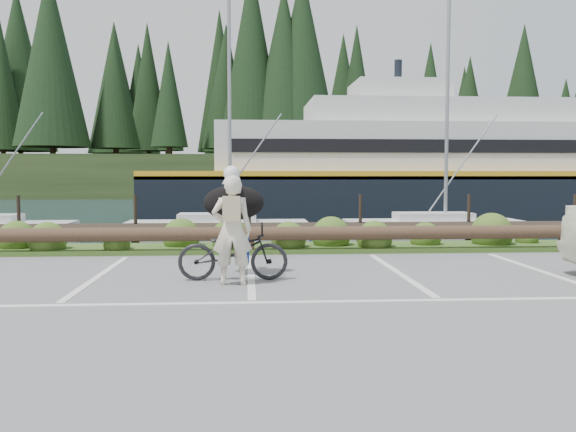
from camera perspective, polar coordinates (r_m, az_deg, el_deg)
The scene contains 7 objects.
ground at distance 8.74m, azimuth -3.40°, elevation -7.58°, with size 72.00×72.00×0.00m, color #5E5E61.
harbor_backdrop at distance 87.05m, azimuth -3.50°, elevation 2.84°, with size 170.00×160.00×30.00m.
vegetation_strip at distance 13.97m, azimuth -3.55°, elevation -3.02°, with size 34.00×1.60×0.10m, color #3D5B21.
log_rail at distance 13.28m, azimuth -3.54°, elevation -3.60°, with size 32.00×0.30×0.60m, color #443021, non-canonical shape.
bicycle at distance 10.06m, azimuth -5.17°, elevation -3.34°, with size 0.63×1.80×0.95m, color black.
cyclist at distance 9.60m, azimuth -5.27°, elevation -1.32°, with size 0.63×0.41×1.73m, color beige.
dog at distance 10.57m, azimuth -5.09°, elevation 1.24°, with size 1.05×0.51×0.61m, color black.
Camera 1 is at (-0.05, -8.57, 1.75)m, focal length 38.00 mm.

